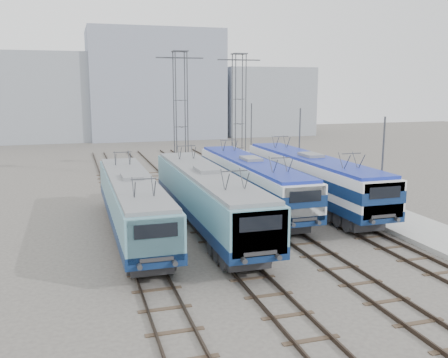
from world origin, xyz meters
TOP-DOWN VIEW (x-y plane):
  - ground at (0.00, 0.00)m, footprint 160.00×160.00m
  - platform at (10.20, 8.00)m, footprint 4.00×70.00m
  - locomotive_far_left at (-6.75, 4.26)m, footprint 2.74×17.28m
  - locomotive_center_left at (-2.25, 4.02)m, footprint 2.91×18.36m
  - locomotive_center_right at (2.25, 8.49)m, footprint 2.80×17.69m
  - locomotive_far_right at (6.75, 8.00)m, footprint 2.92×18.46m
  - catenary_tower_west at (0.00, 22.00)m, footprint 4.50×1.20m
  - catenary_tower_east at (6.50, 24.00)m, footprint 4.50×1.20m
  - mast_front at (8.60, 2.00)m, footprint 0.12×0.12m
  - mast_mid at (8.60, 14.00)m, footprint 0.12×0.12m
  - mast_rear at (8.60, 26.00)m, footprint 0.12×0.12m
  - building_west at (-14.00, 62.00)m, footprint 18.00×12.00m
  - building_center at (4.00, 62.00)m, footprint 22.00×14.00m
  - building_east at (24.00, 62.00)m, footprint 16.00×12.00m

SIDE VIEW (x-z plane):
  - ground at x=0.00m, z-range 0.00..0.00m
  - platform at x=10.20m, z-range 0.00..0.30m
  - locomotive_far_left at x=-6.75m, z-range 0.53..3.79m
  - locomotive_center_right at x=2.25m, z-range 0.60..3.92m
  - locomotive_center_left at x=-2.25m, z-range 0.56..4.01m
  - locomotive_far_right at x=6.75m, z-range 0.62..4.09m
  - mast_front at x=8.60m, z-range 0.00..7.00m
  - mast_mid at x=8.60m, z-range 0.00..7.00m
  - mast_rear at x=8.60m, z-range 0.00..7.00m
  - building_east at x=24.00m, z-range 0.00..12.00m
  - catenary_tower_west at x=0.00m, z-range 0.64..12.64m
  - catenary_tower_east at x=6.50m, z-range 0.64..12.64m
  - building_west at x=-14.00m, z-range 0.00..14.00m
  - building_center at x=4.00m, z-range 0.00..18.00m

